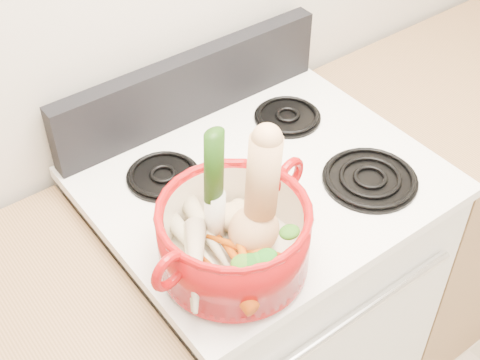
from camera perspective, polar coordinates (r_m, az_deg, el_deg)
stove_body at (r=1.94m, az=1.67°, el=-10.49°), size 0.76×0.65×0.92m
cooktop at (r=1.58m, az=2.02°, el=-0.14°), size 0.78×0.67×0.03m
control_backsplash at (r=1.71m, az=-4.22°, el=7.94°), size 0.76×0.05×0.18m
oven_handle at (r=1.54m, az=9.91°, el=-11.31°), size 0.60×0.02×0.02m
burner_front_left at (r=1.40m, az=-0.00°, el=-6.18°), size 0.22×0.22×0.02m
burner_front_right at (r=1.59m, az=11.04°, el=0.16°), size 0.22×0.22×0.02m
burner_back_left at (r=1.57m, az=-6.58°, el=0.45°), size 0.17×0.17×0.02m
burner_back_right at (r=1.74m, az=4.08°, el=5.50°), size 0.17×0.17×0.02m
dutch_oven at (r=1.31m, az=-0.53°, el=-4.92°), size 0.35×0.35×0.15m
pot_handle_left at (r=1.20m, az=-6.04°, el=-7.73°), size 0.09×0.04×0.08m
pot_handle_right at (r=1.37m, az=4.23°, el=0.41°), size 0.09×0.04×0.08m
squash at (r=1.26m, az=1.25°, el=-1.55°), size 0.14×0.13×0.28m
leek at (r=1.26m, az=-2.26°, el=-0.68°), size 0.06×0.07×0.30m
ginger at (r=1.38m, az=-0.93°, el=-3.19°), size 0.10×0.07×0.05m
parsnip_0 at (r=1.32m, az=-3.52°, el=-6.07°), size 0.04×0.20×0.06m
parsnip_1 at (r=1.29m, az=-4.06°, el=-7.30°), size 0.14×0.18×0.06m
parsnip_2 at (r=1.33m, az=-2.72°, el=-4.61°), size 0.07×0.19×0.06m
parsnip_3 at (r=1.27m, az=-3.82°, el=-7.21°), size 0.15×0.19×0.06m
carrot_0 at (r=1.29m, az=0.20°, el=-7.40°), size 0.04×0.18×0.05m
carrot_1 at (r=1.26m, az=-1.12°, el=-8.86°), size 0.04×0.16×0.05m
carrot_2 at (r=1.31m, az=0.54°, el=-6.02°), size 0.12×0.16×0.05m
carrot_3 at (r=1.27m, az=0.22°, el=-7.23°), size 0.11×0.14×0.04m
carrot_4 at (r=1.28m, az=0.38°, el=-6.73°), size 0.07×0.14×0.04m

